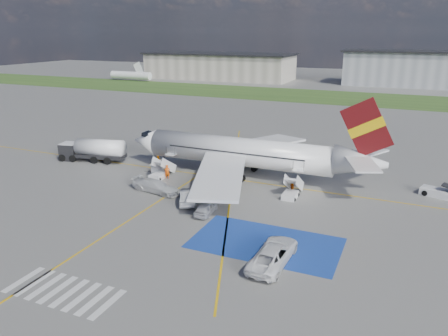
{
  "coord_description": "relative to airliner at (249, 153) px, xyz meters",
  "views": [
    {
      "loc": [
        21.36,
        -39.93,
        19.32
      ],
      "look_at": [
        1.3,
        6.0,
        3.5
      ],
      "focal_mm": 35.0,
      "sensor_mm": 36.0,
      "label": 1
    }
  ],
  "objects": [
    {
      "name": "ground",
      "position": [
        -1.51,
        -14.0,
        -3.39
      ],
      "size": [
        400.0,
        400.0,
        0.0
      ],
      "primitive_type": "plane",
      "color": "#60605E",
      "rests_on": "ground"
    },
    {
      "name": "grass_strip",
      "position": [
        -1.51,
        81.0,
        -3.39
      ],
      "size": [
        400.0,
        30.0,
        0.01
      ],
      "primitive_type": "cube",
      "color": "#2D4C1E",
      "rests_on": "ground"
    },
    {
      "name": "taxiway_line_main",
      "position": [
        -1.51,
        -2.0,
        -3.39
      ],
      "size": [
        120.0,
        0.2,
        0.01
      ],
      "primitive_type": "cube",
      "color": "gold",
      "rests_on": "ground"
    },
    {
      "name": "taxiway_line_cross",
      "position": [
        -6.51,
        -24.0,
        -3.39
      ],
      "size": [
        0.2,
        60.0,
        0.01
      ],
      "primitive_type": "cube",
      "color": "gold",
      "rests_on": "ground"
    },
    {
      "name": "taxiway_line_diag",
      "position": [
        -1.51,
        -2.0,
        -3.39
      ],
      "size": [
        20.71,
        56.45,
        0.01
      ],
      "primitive_type": "cube",
      "rotation": [
        0.0,
        0.0,
        0.35
      ],
      "color": "gold",
      "rests_on": "ground"
    },
    {
      "name": "staging_box",
      "position": [
        8.49,
        -18.0,
        -3.39
      ],
      "size": [
        14.0,
        8.0,
        0.01
      ],
      "primitive_type": "cube",
      "color": "#183A95",
      "rests_on": "ground"
    },
    {
      "name": "crosswalk",
      "position": [
        -3.31,
        -32.0,
        -3.39
      ],
      "size": [
        9.0,
        4.0,
        0.01
      ],
      "color": "silver",
      "rests_on": "ground"
    },
    {
      "name": "terminal_west",
      "position": [
        -56.51,
        116.0,
        1.61
      ],
      "size": [
        60.0,
        22.0,
        10.0
      ],
      "primitive_type": "cube",
      "color": "gray",
      "rests_on": "ground"
    },
    {
      "name": "terminal_centre",
      "position": [
        18.49,
        121.0,
        2.61
      ],
      "size": [
        48.0,
        18.0,
        12.0
      ],
      "primitive_type": "cube",
      "color": "gray",
      "rests_on": "ground"
    },
    {
      "name": "airliner",
      "position": [
        0.0,
        0.0,
        0.0
      ],
      "size": [
        36.81,
        32.95,
        11.92
      ],
      "color": "white",
      "rests_on": "ground"
    },
    {
      "name": "airstairs_fwd",
      "position": [
        -11.01,
        -5.3,
        -2.77
      ],
      "size": [
        1.9,
        5.2,
        3.6
      ],
      "color": "white",
      "rests_on": "ground"
    },
    {
      "name": "airstairs_aft",
      "position": [
        7.49,
        -5.3,
        -2.77
      ],
      "size": [
        1.9,
        5.2,
        3.6
      ],
      "color": "white",
      "rests_on": "ground"
    },
    {
      "name": "fuel_tanker",
      "position": [
        -24.65,
        -2.57,
        -1.92
      ],
      "size": [
        10.56,
        4.69,
        3.49
      ],
      "rotation": [
        0.0,
        0.0,
        0.2
      ],
      "color": "black",
      "rests_on": "ground"
    },
    {
      "name": "gpu_cart",
      "position": [
        -12.36,
        -3.64,
        -2.73
      ],
      "size": [
        2.06,
        1.72,
        1.48
      ],
      "rotation": [
        0.0,
        0.0,
        0.42
      ],
      "color": "white",
      "rests_on": "ground"
    },
    {
      "name": "belt_loader",
      "position": [
        24.62,
        1.89,
        -2.96
      ],
      "size": [
        6.05,
        3.41,
        1.75
      ],
      "rotation": [
        0.0,
        0.0,
        -0.28
      ],
      "color": "white",
      "rests_on": "ground"
    },
    {
      "name": "car_silver_a",
      "position": [
        0.28,
        -14.06,
        -2.69
      ],
      "size": [
        1.99,
        4.24,
        1.4
      ],
      "primitive_type": "imported",
      "rotation": [
        0.0,
        0.0,
        3.22
      ],
      "color": "#ABADB3",
      "rests_on": "ground"
    },
    {
      "name": "car_silver_b",
      "position": [
        -3.06,
        -11.93,
        -2.55
      ],
      "size": [
        3.84,
        5.35,
        1.68
      ],
      "primitive_type": "imported",
      "rotation": [
        0.0,
        0.0,
        3.6
      ],
      "color": "#ACAEB3",
      "rests_on": "ground"
    },
    {
      "name": "van_white_a",
      "position": [
        10.24,
        -21.19,
        -2.29
      ],
      "size": [
        2.86,
        5.94,
        2.2
      ],
      "primitive_type": "imported",
      "rotation": [
        0.0,
        0.0,
        3.11
      ],
      "color": "white",
      "rests_on": "ground"
    },
    {
      "name": "van_white_b",
      "position": [
        -8.46,
        -10.37,
        -2.38
      ],
      "size": [
        5.47,
        2.96,
        2.03
      ],
      "primitive_type": "imported",
      "rotation": [
        0.0,
        0.0,
        1.4
      ],
      "color": "silver",
      "rests_on": "ground"
    },
    {
      "name": "crew_fwd",
      "position": [
        -9.79,
        -5.36,
        -2.43
      ],
      "size": [
        0.83,
        0.73,
        1.92
      ],
      "primitive_type": "imported",
      "rotation": [
        0.0,
        0.0,
        0.47
      ],
      "color": "#F0570C",
      "rests_on": "ground"
    },
    {
      "name": "crew_nose",
      "position": [
        -13.57,
        -1.59,
        -2.47
      ],
      "size": [
        1.13,
        1.11,
        1.84
      ],
      "primitive_type": "imported",
      "rotation": [
        0.0,
        0.0,
        -0.69
      ],
      "color": "orange",
      "rests_on": "ground"
    },
    {
      "name": "crew_aft",
      "position": [
        7.31,
        -4.09,
        -2.52
      ],
      "size": [
        0.95,
        1.07,
        1.74
      ],
      "primitive_type": "imported",
      "rotation": [
        0.0,
        0.0,
        2.21
      ],
      "color": "#DE5C0B",
      "rests_on": "ground"
    }
  ]
}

